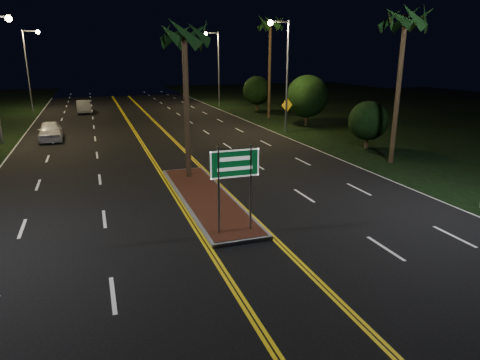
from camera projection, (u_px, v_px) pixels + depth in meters
name	position (u px, v px, depth m)	size (l,w,h in m)	color
ground	(264.00, 269.00, 13.23)	(120.00, 120.00, 0.00)	black
grass_right	(437.00, 117.00, 45.31)	(40.00, 110.00, 0.01)	black
median_island	(206.00, 198.00, 19.54)	(2.25, 10.25, 0.17)	gray
highway_sign	(235.00, 172.00, 15.08)	(1.80, 0.08, 3.20)	gray
streetlight_left_far	(30.00, 61.00, 48.14)	(1.91, 0.44, 9.00)	gray
streetlight_right_mid	(283.00, 63.00, 34.89)	(1.91, 0.44, 9.00)	gray
streetlight_right_far	(216.00, 60.00, 53.01)	(1.91, 0.44, 9.00)	gray
palm_median	(184.00, 35.00, 20.68)	(2.40, 2.40, 8.30)	#382819
palm_right_near	(405.00, 20.00, 23.89)	(2.40, 2.40, 9.30)	#382819
palm_right_far	(270.00, 25.00, 41.84)	(2.40, 2.40, 10.30)	#382819
shrub_near	(368.00, 121.00, 29.61)	(2.70, 2.70, 3.30)	#382819
shrub_mid	(307.00, 96.00, 38.60)	(3.78, 3.78, 4.62)	#382819
shrub_far	(257.00, 90.00, 49.52)	(3.24, 3.24, 3.96)	#382819
car_near	(50.00, 129.00, 32.78)	(2.15, 5.01, 1.67)	silver
car_far	(83.00, 106.00, 48.13)	(2.06, 4.81, 1.60)	#9FA2A8
warning_sign	(287.00, 109.00, 36.28)	(1.15, 0.37, 2.83)	gray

